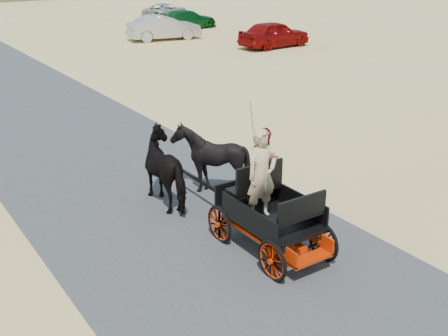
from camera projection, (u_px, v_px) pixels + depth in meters
ground at (323, 330)px, 8.77m from camera, size 140.00×140.00×0.00m
road at (323, 330)px, 8.76m from camera, size 6.00×140.00×0.01m
carriage at (270, 233)px, 10.97m from camera, size 1.30×2.40×0.72m
horse_left at (170, 169)px, 12.81m from camera, size 0.91×2.01×1.70m
horse_right at (210, 159)px, 13.38m from camera, size 1.37×1.54×1.70m
driver_man at (262, 175)px, 10.44m from camera, size 0.66×0.43×1.80m
passenger_woman at (265, 166)px, 11.16m from camera, size 0.77×0.60×1.58m
car_a at (274, 34)px, 32.84m from camera, size 4.62×2.09×1.54m
car_b at (164, 28)px, 35.49m from camera, size 4.80×2.29×1.52m
car_c at (187, 19)px, 40.22m from camera, size 4.73×2.33×1.32m
car_d at (166, 11)px, 45.51m from camera, size 4.99×4.18×1.27m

